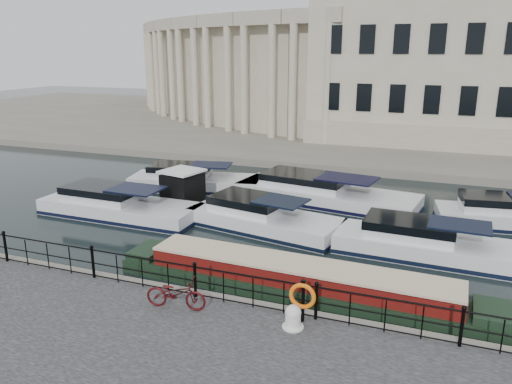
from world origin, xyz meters
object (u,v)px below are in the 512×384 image
mooring_bollard (293,317)px  life_ring_post (302,297)px  narrowboat (298,285)px  bicycle (176,293)px  harbour_hut (183,191)px

mooring_bollard → life_ring_post: life_ring_post is taller
life_ring_post → narrowboat: 2.97m
bicycle → narrowboat: (2.99, 3.23, -0.69)m
mooring_bollard → narrowboat: 3.15m
life_ring_post → harbour_hut: harbour_hut is taller
bicycle → mooring_bollard: 3.71m
harbour_hut → mooring_bollard: bearing=-35.5°
bicycle → narrowboat: size_ratio=0.14×
mooring_bollard → harbour_hut: 13.98m
mooring_bollard → harbour_hut: bearing=131.7°
narrowboat → harbour_hut: size_ratio=4.46×
harbour_hut → narrowboat: bearing=-28.0°
bicycle → harbour_hut: (-5.59, 10.64, -0.10)m
life_ring_post → narrowboat: life_ring_post is taller
harbour_hut → bicycle: bearing=-49.5°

